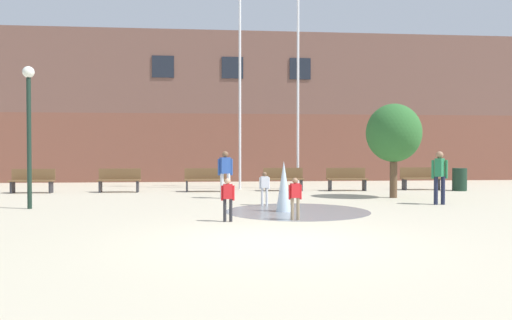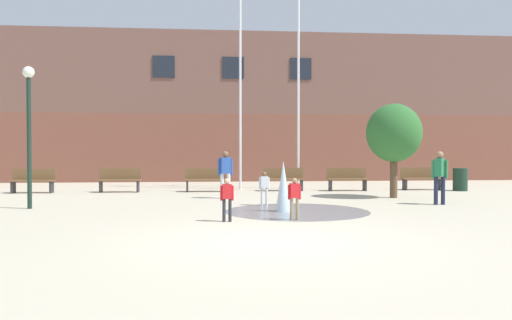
% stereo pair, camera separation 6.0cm
% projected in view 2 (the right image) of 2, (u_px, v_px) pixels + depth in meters
% --- Properties ---
extents(ground_plane, '(100.00, 100.00, 0.00)m').
position_uv_depth(ground_plane, '(275.00, 242.00, 8.85)').
color(ground_plane, '#BCB299').
extents(library_building, '(36.00, 6.05, 7.74)m').
position_uv_depth(library_building, '(231.00, 111.00, 28.48)').
color(library_building, brown).
rests_on(library_building, ground).
extents(splash_fountain, '(3.84, 3.84, 1.34)m').
position_uv_depth(splash_fountain, '(288.00, 195.00, 13.19)').
color(splash_fountain, gray).
rests_on(splash_fountain, ground).
extents(park_bench_far_left, '(1.60, 0.44, 0.91)m').
position_uv_depth(park_bench_far_left, '(33.00, 180.00, 18.86)').
color(park_bench_far_left, '#28282D').
rests_on(park_bench_far_left, ground).
extents(park_bench_left_of_flagpoles, '(1.60, 0.44, 0.91)m').
position_uv_depth(park_bench_left_of_flagpoles, '(120.00, 180.00, 19.20)').
color(park_bench_left_of_flagpoles, '#28282D').
rests_on(park_bench_left_of_flagpoles, ground).
extents(park_bench_under_left_flagpole, '(1.60, 0.44, 0.91)m').
position_uv_depth(park_bench_under_left_flagpole, '(205.00, 179.00, 19.45)').
color(park_bench_under_left_flagpole, '#28282D').
rests_on(park_bench_under_left_flagpole, ground).
extents(park_bench_center, '(1.60, 0.44, 0.91)m').
position_uv_depth(park_bench_center, '(284.00, 179.00, 19.86)').
color(park_bench_center, '#28282D').
rests_on(park_bench_center, ground).
extents(park_bench_under_right_flagpole, '(1.60, 0.44, 0.91)m').
position_uv_depth(park_bench_under_right_flagpole, '(347.00, 179.00, 19.89)').
color(park_bench_under_right_flagpole, '#28282D').
rests_on(park_bench_under_right_flagpole, ground).
extents(park_bench_near_trashcan, '(1.60, 0.44, 0.91)m').
position_uv_depth(park_bench_near_trashcan, '(421.00, 178.00, 20.34)').
color(park_bench_near_trashcan, '#28282D').
rests_on(park_bench_near_trashcan, ground).
extents(child_in_fountain, '(0.31, 0.14, 0.99)m').
position_uv_depth(child_in_fountain, '(264.00, 186.00, 14.64)').
color(child_in_fountain, silver).
rests_on(child_in_fountain, ground).
extents(adult_near_bench, '(0.50, 0.31, 1.59)m').
position_uv_depth(adult_near_bench, '(225.00, 171.00, 16.73)').
color(adult_near_bench, silver).
rests_on(adult_near_bench, ground).
extents(child_with_pink_shirt, '(0.31, 0.13, 0.99)m').
position_uv_depth(child_with_pink_shirt, '(227.00, 196.00, 11.31)').
color(child_with_pink_shirt, '#28282D').
rests_on(child_with_pink_shirt, ground).
extents(child_running, '(0.31, 0.16, 0.99)m').
position_uv_depth(child_running, '(294.00, 195.00, 11.55)').
color(child_running, '#89755B').
rests_on(child_running, ground).
extents(adult_watching, '(0.50, 0.39, 1.59)m').
position_uv_depth(adult_watching, '(440.00, 173.00, 14.82)').
color(adult_watching, '#1E233D').
rests_on(adult_watching, ground).
extents(flagpole_left, '(0.80, 0.10, 8.88)m').
position_uv_depth(flagpole_left, '(241.00, 76.00, 20.52)').
color(flagpole_left, silver).
rests_on(flagpole_left, ground).
extents(flagpole_right, '(0.80, 0.10, 9.06)m').
position_uv_depth(flagpole_right, '(299.00, 74.00, 20.73)').
color(flagpole_right, silver).
rests_on(flagpole_right, ground).
extents(lamp_post_left_lane, '(0.32, 0.32, 3.94)m').
position_uv_depth(lamp_post_left_lane, '(29.00, 116.00, 13.77)').
color(lamp_post_left_lane, '#192D23').
rests_on(lamp_post_left_lane, ground).
extents(trash_can, '(0.56, 0.56, 0.90)m').
position_uv_depth(trash_can, '(460.00, 180.00, 19.85)').
color(trash_can, '#193323').
rests_on(trash_can, ground).
extents(street_tree_near_building, '(1.86, 1.86, 3.20)m').
position_uv_depth(street_tree_near_building, '(394.00, 133.00, 16.92)').
color(street_tree_near_building, brown).
rests_on(street_tree_near_building, ground).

